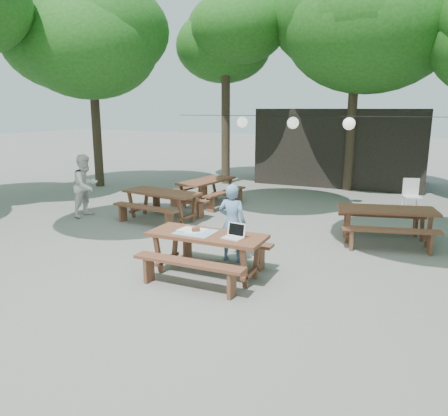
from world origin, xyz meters
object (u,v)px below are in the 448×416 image
object	(u,v)px
woman	(232,223)
second_person	(86,186)
main_picnic_table	(207,254)
picnic_table_nw	(162,205)
plastic_chair	(411,202)

from	to	relation	value
woman	second_person	world-z (taller)	second_person
second_person	woman	bearing A→B (deg)	-107.28
main_picnic_table	picnic_table_nw	world-z (taller)	same
picnic_table_nw	woman	xyz separation A→B (m)	(2.87, -2.07, 0.35)
main_picnic_table	picnic_table_nw	distance (m)	4.07
picnic_table_nw	second_person	bearing A→B (deg)	-159.63
woman	main_picnic_table	bearing A→B (deg)	81.97
picnic_table_nw	woman	bearing A→B (deg)	-28.67
picnic_table_nw	plastic_chair	world-z (taller)	plastic_chair
picnic_table_nw	second_person	xyz separation A→B (m)	(-2.05, -0.48, 0.44)
picnic_table_nw	woman	size ratio (longest dim) A/B	1.41
main_picnic_table	woman	world-z (taller)	woman
woman	second_person	distance (m)	5.17
second_person	plastic_chair	distance (m)	8.95
main_picnic_table	woman	size ratio (longest dim) A/B	1.36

